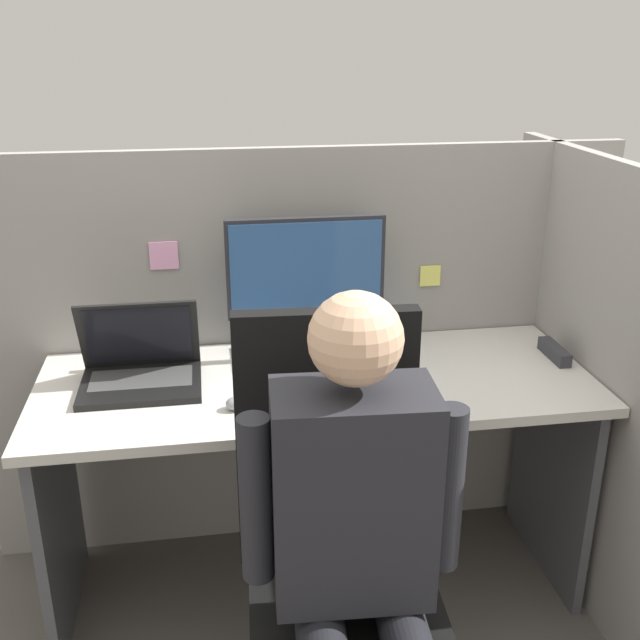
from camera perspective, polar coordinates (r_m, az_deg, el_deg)
cubicle_panel_back at (r=2.55m, az=-1.42°, el=-2.53°), size 2.14×0.05×1.39m
cubicle_panel_right at (r=2.46m, az=19.94°, el=-4.85°), size 0.04×1.25×1.39m
desk at (r=2.30m, az=-0.25°, el=-8.52°), size 1.64×0.63×0.75m
paper_box at (r=2.36m, az=-1.03°, el=-1.84°), size 0.30×0.21×0.08m
monitor at (r=2.28m, az=-1.07°, el=3.45°), size 0.49×0.20×0.36m
laptop at (r=2.23m, az=-13.51°, el=-3.65°), size 0.34×0.26×0.25m
mouse at (r=2.06m, az=-6.42°, el=-6.34°), size 0.06×0.05×0.04m
stapler at (r=2.47m, az=17.43°, el=-2.33°), size 0.04×0.16×0.04m
carrot_toy at (r=2.07m, az=8.40°, el=-6.19°), size 0.04×0.13×0.04m
office_chair at (r=1.87m, az=1.42°, el=-17.52°), size 0.53×0.57×1.12m
person at (r=1.63m, az=3.00°, el=-16.50°), size 0.48×0.45×1.25m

